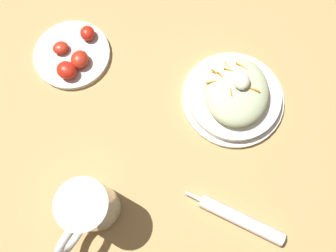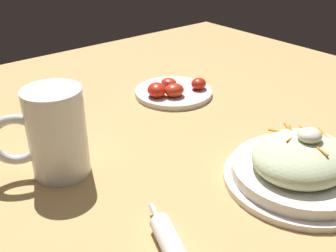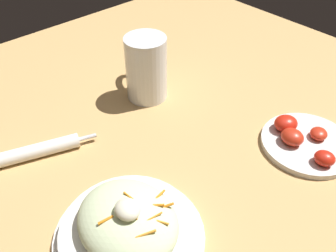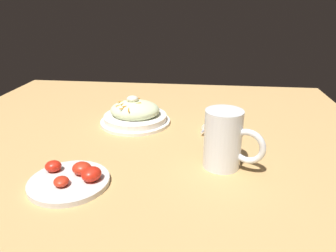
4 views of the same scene
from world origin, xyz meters
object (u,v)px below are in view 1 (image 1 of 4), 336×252
salad_plate (235,94)px  napkin_roll (240,219)px  tomato_plate (73,55)px  beer_mug (91,208)px

salad_plate → napkin_roll: size_ratio=1.12×
salad_plate → tomato_plate: (0.07, 0.39, -0.02)m
napkin_roll → tomato_plate: size_ratio=1.14×
beer_mug → napkin_roll: bearing=-87.3°
salad_plate → tomato_plate: 0.40m
salad_plate → beer_mug: 0.40m
beer_mug → napkin_roll: size_ratio=0.71×
salad_plate → tomato_plate: size_ratio=1.28×
beer_mug → tomato_plate: (0.35, 0.12, -0.05)m
tomato_plate → napkin_roll: bearing=-128.7°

